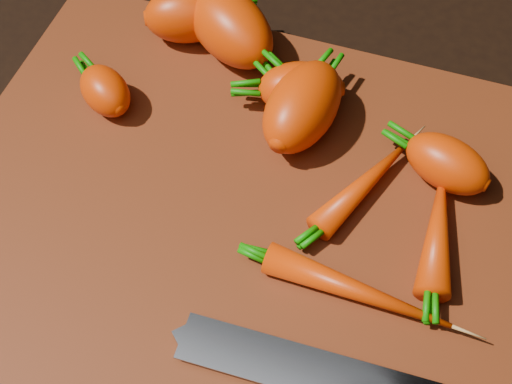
% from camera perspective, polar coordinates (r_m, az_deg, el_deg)
% --- Properties ---
extents(ground, '(2.00, 2.00, 0.01)m').
position_cam_1_polar(ground, '(0.57, -0.32, -2.72)').
color(ground, black).
extents(cutting_board, '(0.50, 0.40, 0.01)m').
position_cam_1_polar(cutting_board, '(0.56, -0.32, -2.15)').
color(cutting_board, '#62260E').
rests_on(cutting_board, ground).
extents(carrot_0, '(0.10, 0.08, 0.05)m').
position_cam_1_polar(carrot_0, '(0.67, -5.35, 14.00)').
color(carrot_0, '#E63600').
rests_on(carrot_0, cutting_board).
extents(carrot_1, '(0.07, 0.06, 0.04)m').
position_cam_1_polar(carrot_1, '(0.63, -11.98, 7.92)').
color(carrot_1, '#E63600').
rests_on(carrot_1, cutting_board).
extents(carrot_2, '(0.12, 0.11, 0.06)m').
position_cam_1_polar(carrot_2, '(0.65, -2.13, 13.15)').
color(carrot_2, '#E63600').
rests_on(carrot_2, cutting_board).
extents(carrot_3, '(0.07, 0.10, 0.06)m').
position_cam_1_polar(carrot_3, '(0.59, 3.74, 6.85)').
color(carrot_3, '#E63600').
rests_on(carrot_3, cutting_board).
extents(carrot_4, '(0.08, 0.07, 0.05)m').
position_cam_1_polar(carrot_4, '(0.61, 3.63, 8.27)').
color(carrot_4, '#E63600').
rests_on(carrot_4, cutting_board).
extents(carrot_5, '(0.08, 0.06, 0.04)m').
position_cam_1_polar(carrot_5, '(0.58, 15.06, 2.21)').
color(carrot_5, '#E63600').
rests_on(carrot_5, cutting_board).
extents(carrot_6, '(0.07, 0.11, 0.02)m').
position_cam_1_polar(carrot_6, '(0.57, 8.67, 0.62)').
color(carrot_6, '#E63600').
rests_on(carrot_6, cutting_board).
extents(carrot_7, '(0.14, 0.04, 0.02)m').
position_cam_1_polar(carrot_7, '(0.52, 8.07, -7.83)').
color(carrot_7, '#E63600').
rests_on(carrot_7, cutting_board).
extents(carrot_8, '(0.04, 0.11, 0.03)m').
position_cam_1_polar(carrot_8, '(0.55, 14.32, -3.14)').
color(carrot_8, '#E63600').
rests_on(carrot_8, cutting_board).
extents(knife, '(0.31, 0.04, 0.02)m').
position_cam_1_polar(knife, '(0.50, 6.97, -14.80)').
color(knife, gray).
rests_on(knife, cutting_board).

